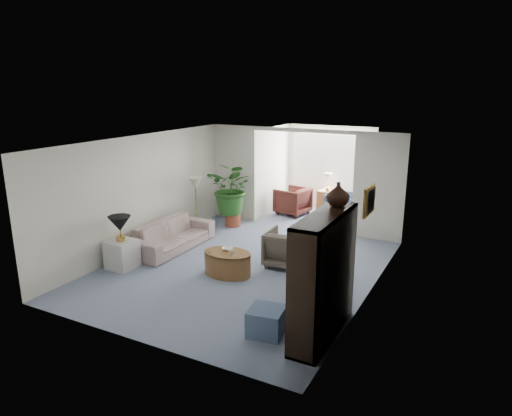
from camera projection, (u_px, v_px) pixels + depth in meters
The scene contains 26 objects.
floor at pixel (242, 269), 9.12m from camera, with size 6.00×6.00×0.00m, color gray.
sunroom_floor at pixel (315, 217), 12.63m from camera, with size 2.60×2.60×0.00m, color gray.
back_pier_left at pixel (234, 173), 12.21m from camera, with size 1.20×0.12×2.50m, color silver.
back_pier_right at pixel (379, 187), 10.51m from camera, with size 1.20×0.12×2.50m, color silver.
back_header at pixel (302, 130), 11.05m from camera, with size 2.60×0.12×0.10m, color silver.
window_pane at pixel (330, 161), 13.19m from camera, with size 2.20×0.02×1.50m, color white.
window_blinds at pixel (330, 161), 13.16m from camera, with size 2.20×0.02×1.50m, color white.
framed_picture at pixel (370, 201), 7.49m from camera, with size 0.04×0.50×0.40m, color #C1B89A.
sofa at pixel (173, 235), 10.16m from camera, with size 2.13×0.83×0.62m, color beige.
end_table at pixel (122, 254), 9.10m from camera, with size 0.51×0.51×0.57m, color silver.
table_lamp at pixel (120, 224), 8.94m from camera, with size 0.44×0.44×0.30m, color black.
floor_lamp at pixel (195, 183), 10.97m from camera, with size 0.36×0.36×0.28m, color beige.
coffee_table at pixel (227, 263), 8.80m from camera, with size 0.95×0.95×0.45m, color brown.
coffee_bowl at pixel (228, 249), 8.85m from camera, with size 0.21×0.21×0.05m, color white.
coffee_cup at pixel (231, 253), 8.58m from camera, with size 0.10×0.10×0.10m, color beige.
wingback_chair at pixel (287, 248), 9.20m from camera, with size 0.78×0.81×0.73m, color #625A4E.
side_table_dark at pixel (325, 252), 9.16m from camera, with size 0.50×0.40×0.60m, color black.
entertainment_cabinet at pixel (323, 276), 6.51m from camera, with size 0.44×1.64×1.82m, color black.
cabinet_urn at pixel (338, 194), 6.66m from camera, with size 0.34×0.34×0.35m, color black.
ottoman at pixel (266, 321), 6.71m from camera, with size 0.50×0.50×0.40m, color slate.
plant_pot at pixel (233, 220), 11.84m from camera, with size 0.40×0.40×0.32m, color brown.
house_plant at pixel (232, 188), 11.63m from camera, with size 1.20×1.04×1.34m, color #275D20.
sunroom_chair_blue at pixel (345, 207), 12.17m from camera, with size 0.81×0.84×0.76m, color slate.
sunroom_chair_maroon at pixel (293, 201), 12.85m from camera, with size 0.81×0.83×0.76m, color #50211B.
sunroom_table at pixel (327, 201), 13.17m from camera, with size 0.48×0.38×0.59m, color brown.
shelf_clutter at pixel (316, 261), 6.30m from camera, with size 0.30×1.07×1.06m.
Camera 1 is at (4.18, -7.40, 3.54)m, focal length 32.44 mm.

